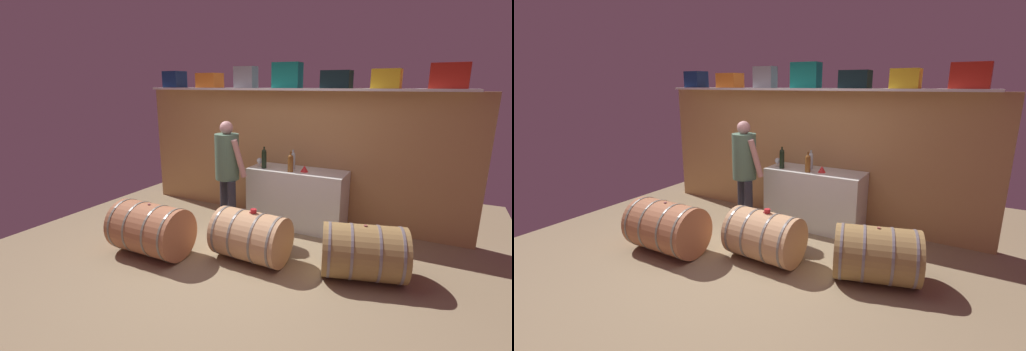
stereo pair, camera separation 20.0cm
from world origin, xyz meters
TOP-DOWN VIEW (x-y plane):
  - ground_plane at (0.00, 0.51)m, footprint 6.42×7.25m
  - back_wall_panel at (0.00, 2.02)m, footprint 5.22×0.10m
  - high_shelf_board at (0.00, 1.87)m, footprint 4.80×0.40m
  - toolcase_navy at (-2.08, 1.87)m, footprint 0.33×0.30m
  - toolcase_orange at (-1.37, 1.87)m, footprint 0.39×0.30m
  - toolcase_grey at (-0.70, 1.87)m, footprint 0.32×0.23m
  - toolcase_teal at (-0.02, 1.87)m, footprint 0.41×0.27m
  - toolcase_black at (0.71, 1.87)m, footprint 0.39×0.29m
  - toolcase_yellow at (1.35, 1.87)m, footprint 0.35×0.27m
  - toolcase_red at (2.06, 1.87)m, footprint 0.43×0.22m
  - work_cabinet at (0.25, 1.69)m, footprint 1.42×0.55m
  - wine_bottle_amber at (0.20, 1.53)m, footprint 0.08×0.08m
  - wine_bottle_clear at (0.16, 1.72)m, footprint 0.07×0.07m
  - wine_bottle_dark at (-0.23, 1.56)m, footprint 0.07×0.07m
  - wine_glass at (-0.33, 1.62)m, footprint 0.09×0.09m
  - red_funnel at (0.38, 1.61)m, footprint 0.11×0.11m
  - wine_barrel_near at (0.14, 0.43)m, footprint 0.90×0.65m
  - wine_barrel_far at (-1.04, 0.01)m, footprint 0.95×0.66m
  - wine_barrel_flank at (1.43, 0.61)m, footprint 1.01×0.82m
  - tasting_cup at (0.18, 0.43)m, footprint 0.07×0.07m
  - winemaker_pouring at (-0.58, 1.09)m, footprint 0.52×0.49m

SIDE VIEW (x-z plane):
  - ground_plane at x=0.00m, z-range -0.02..0.00m
  - wine_barrel_near at x=0.14m, z-range 0.00..0.61m
  - wine_barrel_flank at x=1.43m, z-range 0.00..0.62m
  - wine_barrel_far at x=-1.04m, z-range 0.00..0.65m
  - work_cabinet at x=0.25m, z-range 0.00..0.87m
  - tasting_cup at x=0.18m, z-range 0.61..0.66m
  - red_funnel at x=0.38m, z-range 0.87..0.96m
  - wine_glass at x=-0.33m, z-range 0.89..1.03m
  - winemaker_pouring at x=-0.58m, z-range 0.18..1.77m
  - back_wall_panel at x=0.00m, z-range 0.00..1.99m
  - wine_bottle_amber at x=0.20m, z-range 0.86..1.14m
  - wine_bottle_clear at x=0.16m, z-range 0.86..1.14m
  - wine_bottle_dark at x=-0.23m, z-range 0.86..1.18m
  - high_shelf_board at x=0.00m, z-range 1.99..2.02m
  - toolcase_orange at x=-1.37m, z-range 2.02..2.25m
  - toolcase_black at x=0.71m, z-range 2.02..2.26m
  - toolcase_yellow at x=1.35m, z-range 2.02..2.27m
  - toolcase_navy at x=-2.08m, z-range 2.02..2.29m
  - toolcase_red at x=2.06m, z-range 2.02..2.32m
  - toolcase_grey at x=-0.70m, z-range 2.02..2.34m
  - toolcase_teal at x=-0.02m, z-range 2.02..2.38m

